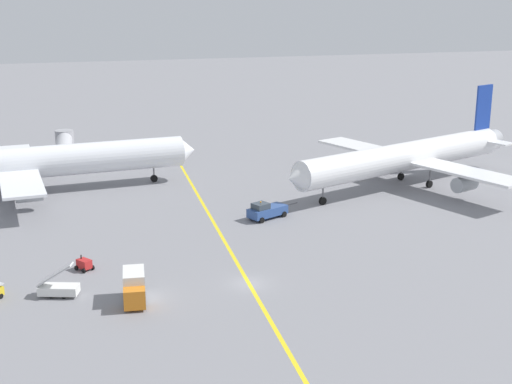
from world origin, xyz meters
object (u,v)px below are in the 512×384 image
gse_catering_truck_tall (134,288)px  jet_bridge (64,144)px  gse_stair_truck_yellow (58,288)px  pushback_tug (267,210)px  gse_gpu_cart_small (84,264)px  airliner_at_gate_left (30,163)px  airliner_being_pushed (406,157)px  ground_crew_ramp_agent_by_cones (138,274)px

gse_catering_truck_tall → jet_bridge: size_ratio=0.35×
gse_stair_truck_yellow → gse_catering_truck_tall: size_ratio=0.81×
pushback_tug → jet_bridge: bearing=121.1°
gse_gpu_cart_small → gse_catering_truck_tall: bearing=-67.3°
gse_stair_truck_yellow → airliner_at_gate_left: bearing=93.5°
gse_gpu_cart_small → gse_catering_truck_tall: (4.84, -11.58, 0.96)m
airliner_being_pushed → gse_stair_truck_yellow: bearing=-152.4°
gse_catering_truck_tall → airliner_at_gate_left: bearing=102.3°
gse_catering_truck_tall → jet_bridge: bearing=93.7°
airliner_being_pushed → gse_gpu_cart_small: 63.60m
pushback_tug → gse_catering_truck_tall: (-23.76, -25.39, 0.49)m
gse_stair_truck_yellow → ground_crew_ramp_agent_by_cones: bearing=12.8°
gse_gpu_cart_small → gse_catering_truck_tall: size_ratio=0.43×
gse_catering_truck_tall → ground_crew_ramp_agent_by_cones: gse_catering_truck_tall is taller
airliner_at_gate_left → gse_stair_truck_yellow: 47.12m
gse_stair_truck_yellow → gse_gpu_cart_small: bearing=65.4°
ground_crew_ramp_agent_by_cones → jet_bridge: size_ratio=0.09×
ground_crew_ramp_agent_by_cones → jet_bridge: bearing=95.1°
airliner_at_gate_left → gse_gpu_cart_small: (6.28, -39.45, -4.60)m
airliner_being_pushed → jet_bridge: 68.49m
jet_bridge → gse_stair_truck_yellow: bearing=-92.9°
airliner_at_gate_left → gse_catering_truck_tall: size_ratio=9.62×
gse_stair_truck_yellow → jet_bridge: 68.48m
airliner_at_gate_left → ground_crew_ramp_agent_by_cones: 46.58m
airliner_being_pushed → ground_crew_ramp_agent_by_cones: airliner_being_pushed is taller
airliner_being_pushed → jet_bridge: airliner_being_pushed is taller
airliner_at_gate_left → gse_stair_truck_yellow: airliner_at_gate_left is taller
airliner_at_gate_left → airliner_being_pushed: size_ratio=1.13×
ground_crew_ramp_agent_by_cones → airliner_at_gate_left: bearing=105.4°
gse_stair_truck_yellow → ground_crew_ramp_agent_by_cones: (9.44, 2.14, -0.22)m
gse_catering_truck_tall → gse_gpu_cart_small: bearing=112.7°
ground_crew_ramp_agent_by_cones → gse_gpu_cart_small: bearing=139.2°
gse_stair_truck_yellow → ground_crew_ramp_agent_by_cones: gse_stair_truck_yellow is taller
pushback_tug → gse_gpu_cart_small: 31.76m
gse_gpu_cart_small → gse_stair_truck_yellow: 8.11m
airliner_at_gate_left → gse_catering_truck_tall: (11.12, -51.03, -3.64)m
ground_crew_ramp_agent_by_cones → airliner_being_pushed: bearing=29.9°
airliner_at_gate_left → airliner_being_pushed: 66.25m
airliner_at_gate_left → jet_bridge: size_ratio=3.40×
gse_gpu_cart_small → ground_crew_ramp_agent_by_cones: size_ratio=1.70×
airliner_at_gate_left → ground_crew_ramp_agent_by_cones: airliner_at_gate_left is taller
airliner_being_pushed → ground_crew_ramp_agent_by_cones: bearing=-150.1°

